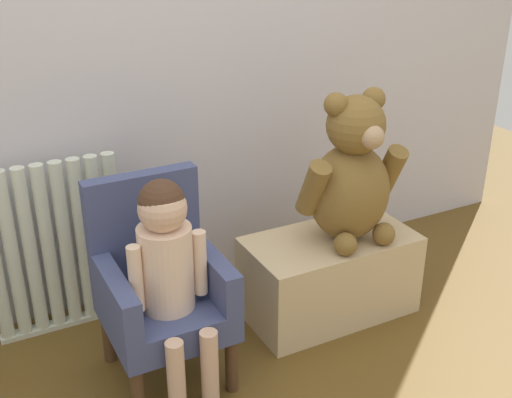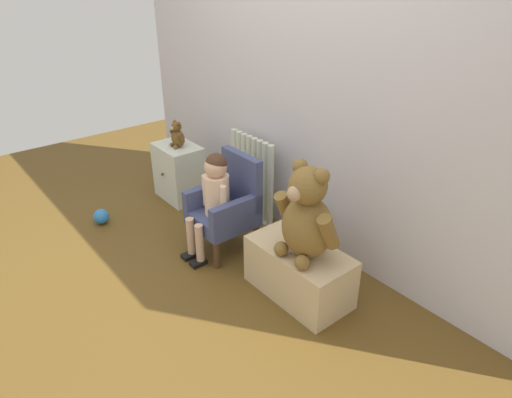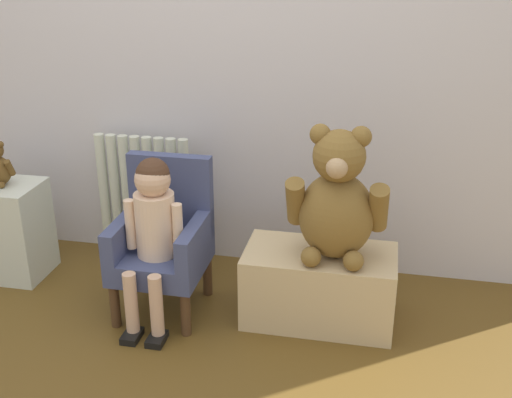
% 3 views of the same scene
% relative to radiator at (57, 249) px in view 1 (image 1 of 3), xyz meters
% --- Properties ---
extents(radiator, '(0.50, 0.05, 0.66)m').
position_rel_radiator_xyz_m(radiator, '(0.00, 0.00, 0.00)').
color(radiator, silver).
rests_on(radiator, ground_plane).
extents(child_armchair, '(0.38, 0.40, 0.68)m').
position_rel_radiator_xyz_m(child_armchair, '(0.25, -0.41, 0.00)').
color(child_armchair, '#404973').
rests_on(child_armchair, ground_plane).
extents(child_figure, '(0.25, 0.35, 0.74)m').
position_rel_radiator_xyz_m(child_figure, '(0.25, -0.52, 0.15)').
color(child_figure, beige).
rests_on(child_figure, ground_plane).
extents(low_bench, '(0.65, 0.34, 0.33)m').
position_rel_radiator_xyz_m(low_bench, '(0.94, -0.39, -0.17)').
color(low_bench, '#CCB284').
rests_on(low_bench, ground_plane).
extents(large_teddy_bear, '(0.41, 0.29, 0.57)m').
position_rel_radiator_xyz_m(large_teddy_bear, '(1.00, -0.41, 0.25)').
color(large_teddy_bear, brown).
rests_on(large_teddy_bear, low_bench).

